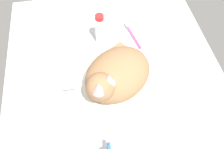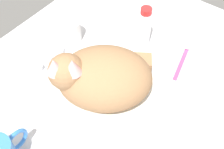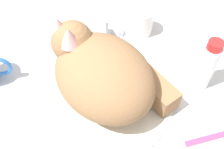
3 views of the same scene
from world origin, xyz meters
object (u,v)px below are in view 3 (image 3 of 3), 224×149
Objects in this scene: toothpaste_bottle at (208,66)px; toothbrush at (224,134)px; cat at (103,72)px; rinse_cup at (142,22)px; faucet at (103,30)px.

toothpaste_bottle reaches higher than toothbrush.
cat reaches higher than rinse_cup.
toothpaste_bottle is at bearing 4.70° from cat.
faucet reaches higher than toothbrush.
toothbrush is at bearing -84.25° from toothpaste_bottle.
faucet is 39.82cm from toothbrush.
toothpaste_bottle is at bearing 95.75° from toothbrush.
rinse_cup reaches higher than faucet.
cat is 2.10× the size of toothbrush.
toothpaste_bottle is (23.64, 1.94, -1.84)cm from cat.
faucet is at bearing -170.19° from rinse_cup.
cat is at bearing -91.21° from faucet.
rinse_cup is at bearing 112.32° from toothbrush.
cat is at bearing -118.11° from rinse_cup.
toothbrush is at bearing -25.20° from cat.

